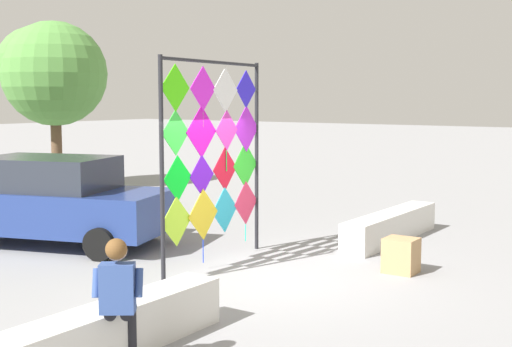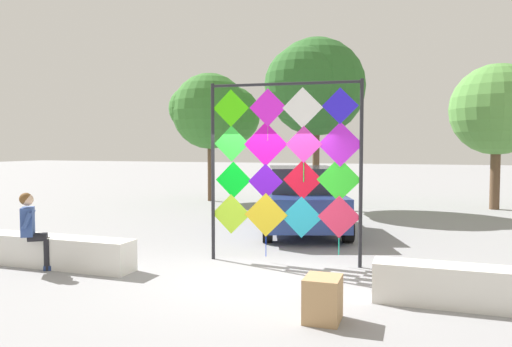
% 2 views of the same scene
% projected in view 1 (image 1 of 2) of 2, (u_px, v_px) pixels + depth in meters
% --- Properties ---
extents(ground, '(120.00, 120.00, 0.00)m').
position_uv_depth(ground, '(265.00, 278.00, 10.92)').
color(ground, gray).
extents(plaza_ledge_left, '(3.48, 0.53, 0.58)m').
position_uv_depth(plaza_ledge_left, '(102.00, 334.00, 7.49)').
color(plaza_ledge_left, silver).
rests_on(plaza_ledge_left, ground).
extents(plaza_ledge_right, '(3.48, 0.53, 0.58)m').
position_uv_depth(plaza_ledge_right, '(391.00, 226.00, 13.78)').
color(plaza_ledge_right, silver).
rests_on(plaza_ledge_right, ground).
extents(kite_display_rack, '(2.95, 0.32, 3.50)m').
position_uv_depth(kite_display_rack, '(215.00, 149.00, 11.63)').
color(kite_display_rack, '#232328').
rests_on(kite_display_rack, ground).
extents(seated_vendor, '(0.69, 0.65, 1.42)m').
position_uv_depth(seated_vendor, '(119.00, 292.00, 7.19)').
color(seated_vendor, black).
rests_on(seated_vendor, ground).
extents(parked_car, '(3.20, 4.79, 1.72)m').
position_uv_depth(parked_car, '(53.00, 200.00, 13.37)').
color(parked_car, navy).
rests_on(parked_car, ground).
extents(cardboard_box_large, '(0.46, 0.52, 0.58)m').
position_uv_depth(cardboard_box_large, '(401.00, 255.00, 11.25)').
color(cardboard_box_large, tan).
rests_on(cardboard_box_large, ground).
extents(tree_palm_like, '(3.26, 3.35, 5.24)m').
position_uv_depth(tree_palm_like, '(49.00, 72.00, 21.43)').
color(tree_palm_like, brown).
rests_on(tree_palm_like, ground).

